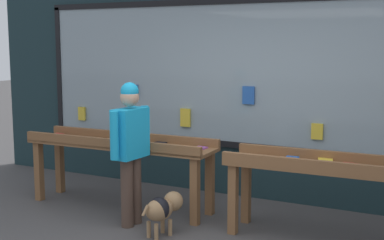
{
  "coord_description": "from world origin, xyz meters",
  "views": [
    {
      "loc": [
        2.39,
        -4.18,
        2.04
      ],
      "look_at": [
        -0.26,
        0.97,
        1.2
      ],
      "focal_mm": 50.0,
      "sensor_mm": 36.0,
      "label": 1
    }
  ],
  "objects_px": {
    "display_table_left": "(120,150)",
    "display_table_right": "(346,175)",
    "small_dog": "(163,208)",
    "person_browsing": "(130,143)"
  },
  "relations": [
    {
      "from": "display_table_left",
      "to": "display_table_right",
      "type": "xyz_separation_m",
      "value": [
        2.74,
        0.0,
        -0.01
      ]
    },
    {
      "from": "small_dog",
      "to": "display_table_right",
      "type": "bearing_deg",
      "value": -53.49
    },
    {
      "from": "small_dog",
      "to": "person_browsing",
      "type": "bearing_deg",
      "value": 91.08
    },
    {
      "from": "display_table_left",
      "to": "display_table_right",
      "type": "distance_m",
      "value": 2.74
    },
    {
      "from": "person_browsing",
      "to": "display_table_left",
      "type": "bearing_deg",
      "value": 48.56
    },
    {
      "from": "display_table_right",
      "to": "display_table_left",
      "type": "bearing_deg",
      "value": -179.98
    },
    {
      "from": "person_browsing",
      "to": "display_table_right",
      "type": "bearing_deg",
      "value": -74.02
    },
    {
      "from": "person_browsing",
      "to": "small_dog",
      "type": "relative_size",
      "value": 2.98
    },
    {
      "from": "person_browsing",
      "to": "small_dog",
      "type": "xyz_separation_m",
      "value": [
        0.49,
        -0.14,
        -0.63
      ]
    },
    {
      "from": "display_table_left",
      "to": "small_dog",
      "type": "xyz_separation_m",
      "value": [
        0.98,
        -0.63,
        -0.42
      ]
    }
  ]
}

